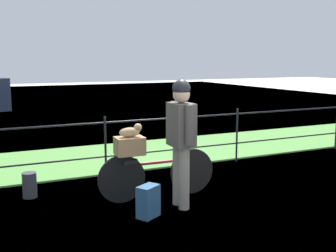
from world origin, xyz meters
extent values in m
plane|color=beige|center=(0.00, 0.00, 0.00)|extent=(60.00, 60.00, 0.00)
cube|color=#569342|center=(0.00, 3.19, 0.01)|extent=(27.00, 2.40, 0.03)
plane|color=#60849E|center=(0.00, 12.09, 0.00)|extent=(30.00, 30.00, 0.00)
cylinder|color=black|center=(-1.29, 1.86, 0.51)|extent=(0.04, 0.04, 1.02)
cylinder|color=black|center=(1.29, 1.86, 0.51)|extent=(0.04, 0.04, 1.02)
cylinder|color=black|center=(3.86, 1.86, 0.51)|extent=(0.04, 0.04, 1.02)
cylinder|color=black|center=(0.00, 1.86, 0.36)|extent=(18.00, 0.03, 0.03)
cylinder|color=black|center=(0.00, 1.86, 0.92)|extent=(18.00, 0.03, 0.03)
cylinder|color=black|center=(-0.39, 0.56, 0.33)|extent=(0.66, 0.08, 0.66)
cylinder|color=black|center=(-1.44, 0.60, 0.33)|extent=(0.66, 0.08, 0.66)
cylinder|color=#9E2D2D|center=(-0.92, 0.58, 0.51)|extent=(0.82, 0.08, 0.04)
cube|color=black|center=(-1.32, 0.60, 0.56)|extent=(0.20, 0.10, 0.06)
cube|color=slate|center=(-1.32, 0.60, 0.65)|extent=(0.37, 0.18, 0.02)
cube|color=#A87F51|center=(-1.32, 0.60, 0.78)|extent=(0.40, 0.29, 0.24)
ellipsoid|color=tan|center=(-1.32, 0.60, 0.96)|extent=(0.29, 0.15, 0.13)
sphere|color=tan|center=(-1.20, 0.59, 1.02)|extent=(0.11, 0.11, 0.11)
cylinder|color=gray|center=(-0.78, 0.22, 0.41)|extent=(0.14, 0.14, 0.82)
cylinder|color=gray|center=(-0.79, 0.02, 0.41)|extent=(0.14, 0.14, 0.82)
cube|color=#4C4742|center=(-0.79, 0.12, 1.10)|extent=(0.28, 0.41, 0.56)
cylinder|color=#4C4742|center=(-0.78, 0.34, 1.13)|extent=(0.10, 0.10, 0.50)
cylinder|color=#4C4742|center=(-0.80, -0.10, 1.13)|extent=(0.10, 0.10, 0.50)
sphere|color=tan|center=(-0.79, 0.12, 1.49)|extent=(0.22, 0.22, 0.22)
sphere|color=black|center=(-0.79, 0.12, 1.57)|extent=(0.23, 0.23, 0.23)
cube|color=#28517A|center=(-1.32, -0.04, 0.20)|extent=(0.33, 0.30, 0.40)
cylinder|color=#38383D|center=(-2.55, 1.36, 0.18)|extent=(0.20, 0.20, 0.36)
camera|label=1|loc=(-3.20, -4.59, 1.94)|focal=44.56mm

